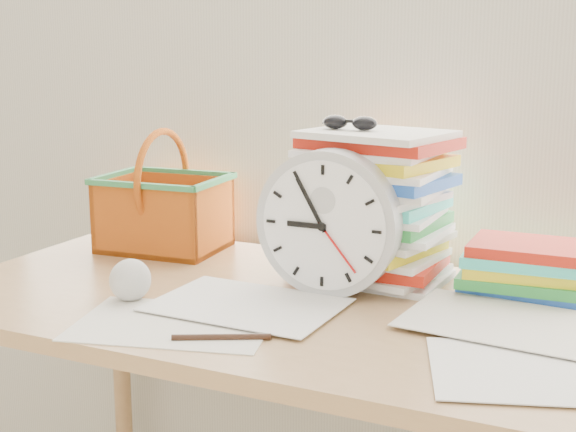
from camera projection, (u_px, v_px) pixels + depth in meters
The scene contains 10 objects.
curtain at pixel (376, 3), 1.70m from camera, with size 2.40×0.01×2.50m, color beige.
desk at pixel (302, 339), 1.49m from camera, with size 1.40×0.70×0.75m.
paper_stack at pixel (371, 206), 1.59m from camera, with size 0.30×0.25×0.30m, color white, non-canonical shape.
clock at pixel (329, 223), 1.49m from camera, with size 0.28×0.28×0.06m, color #B3B4B5.
sunglasses at pixel (350, 123), 1.56m from camera, with size 0.13×0.11×0.03m, color black, non-canonical shape.
book_stack at pixel (524, 268), 1.51m from camera, with size 0.25×0.19×0.10m, color white, non-canonical shape.
basket at pixel (163, 191), 1.83m from camera, with size 0.27×0.21×0.27m, color #D36014, non-canonical shape.
crumpled_ball at pixel (130, 279), 1.48m from camera, with size 0.08×0.08×0.08m, color silver.
pen at pixel (221, 337), 1.28m from camera, with size 0.01×0.01×0.16m, color black.
scattered_papers at pixel (302, 298), 1.48m from camera, with size 1.26×0.42×0.02m, color white, non-canonical shape.
Camera 1 is at (0.58, 0.31, 1.21)m, focal length 50.00 mm.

